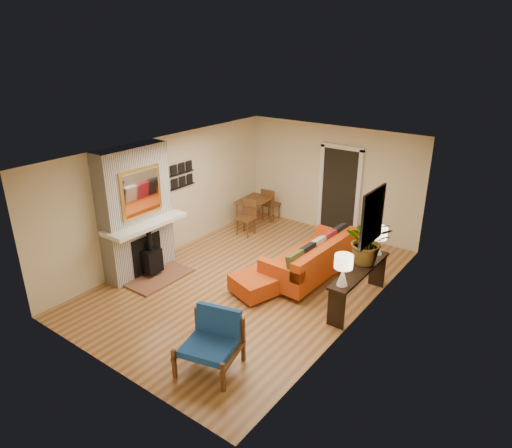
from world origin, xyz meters
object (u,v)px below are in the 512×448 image
(console_table, at_px, (359,276))
(lamp_far, at_px, (379,237))
(dining_table, at_px, (257,205))
(ottoman, at_px, (255,284))
(lamp_near, at_px, (343,267))
(sofa, at_px, (314,259))
(houseplant, at_px, (368,241))
(blue_chair, at_px, (213,338))

(console_table, bearing_deg, lamp_far, 90.00)
(dining_table, distance_m, console_table, 4.12)
(ottoman, xyz_separation_m, lamp_far, (1.69, 1.55, 0.85))
(lamp_near, bearing_deg, dining_table, 144.41)
(sofa, height_order, dining_table, sofa)
(dining_table, relative_size, lamp_far, 2.99)
(sofa, distance_m, console_table, 1.26)
(dining_table, bearing_deg, houseplant, -24.15)
(blue_chair, bearing_deg, ottoman, 109.34)
(blue_chair, relative_size, lamp_near, 1.82)
(sofa, relative_size, blue_chair, 2.30)
(console_table, bearing_deg, sofa, 159.00)
(ottoman, distance_m, houseplant, 2.21)
(blue_chair, height_order, dining_table, dining_table)
(blue_chair, xyz_separation_m, houseplant, (1.00, 3.02, 0.70))
(lamp_far, bearing_deg, blue_chair, -106.18)
(ottoman, distance_m, console_table, 1.91)
(dining_table, height_order, lamp_near, lamp_near)
(dining_table, distance_m, lamp_near, 4.52)
(ottoman, bearing_deg, lamp_far, 42.64)
(blue_chair, relative_size, houseplant, 1.12)
(lamp_near, bearing_deg, ottoman, -176.12)
(houseplant, bearing_deg, ottoman, -146.86)
(console_table, xyz_separation_m, houseplant, (-0.01, 0.27, 0.59))
(lamp_near, xyz_separation_m, houseplant, (-0.01, 0.98, 0.10))
(ottoman, bearing_deg, lamp_near, 3.88)
(sofa, bearing_deg, lamp_far, 13.96)
(dining_table, bearing_deg, lamp_near, -35.59)
(console_table, height_order, lamp_near, lamp_near)
(dining_table, xyz_separation_m, lamp_far, (3.65, -1.17, 0.50))
(dining_table, xyz_separation_m, lamp_near, (3.65, -2.61, 0.50))
(blue_chair, relative_size, dining_table, 0.61)
(lamp_far, bearing_deg, houseplant, -91.25)
(houseplant, bearing_deg, lamp_near, -89.42)
(sofa, distance_m, lamp_near, 1.77)
(blue_chair, distance_m, houseplant, 3.26)
(blue_chair, bearing_deg, lamp_far, 73.82)
(sofa, xyz_separation_m, lamp_far, (1.16, 0.29, 0.68))
(ottoman, bearing_deg, console_table, 25.93)
(dining_table, xyz_separation_m, console_table, (3.65, -1.91, 0.01))
(lamp_far, xyz_separation_m, houseplant, (-0.01, -0.46, 0.10))
(blue_chair, bearing_deg, console_table, 69.82)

